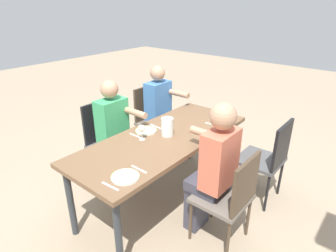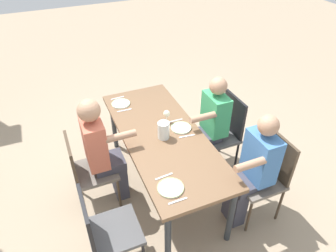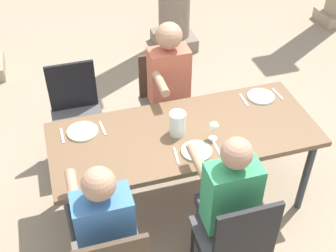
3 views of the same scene
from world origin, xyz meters
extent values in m
plane|color=gray|center=(0.00, 0.00, 0.00)|extent=(16.00, 16.00, 0.00)
cube|color=brown|center=(0.00, 0.00, 0.76)|extent=(1.99, 0.81, 0.04)
cylinder|color=#2D3338|center=(-0.92, 0.32, 0.37)|extent=(0.06, 0.06, 0.73)
cylinder|color=#2D3338|center=(0.92, 0.32, 0.37)|extent=(0.06, 0.06, 0.73)
cylinder|color=#2D3338|center=(-0.92, -0.32, 0.37)|extent=(0.06, 0.06, 0.73)
cylinder|color=#2D3338|center=(0.92, -0.32, 0.37)|extent=(0.06, 0.06, 0.73)
cube|color=#4F4F50|center=(-0.72, 0.74, 0.46)|extent=(0.44, 0.44, 0.04)
cube|color=black|center=(-0.72, 0.94, 0.70)|extent=(0.42, 0.03, 0.47)
cylinder|color=black|center=(-0.91, 0.55, 0.22)|extent=(0.03, 0.03, 0.44)
cylinder|color=black|center=(-0.53, 0.55, 0.22)|extent=(0.03, 0.03, 0.44)
cylinder|color=black|center=(-0.91, 0.93, 0.22)|extent=(0.03, 0.03, 0.44)
cylinder|color=black|center=(-0.53, 0.93, 0.22)|extent=(0.03, 0.03, 0.44)
cube|color=#6A6158|center=(0.09, 0.74, 0.44)|extent=(0.44, 0.44, 0.04)
cube|color=#473828|center=(0.09, 0.94, 0.67)|extent=(0.42, 0.03, 0.46)
cylinder|color=#473828|center=(-0.10, 0.55, 0.21)|extent=(0.03, 0.03, 0.42)
cylinder|color=#473828|center=(0.28, 0.55, 0.21)|extent=(0.03, 0.03, 0.42)
cylinder|color=#473828|center=(-0.10, 0.93, 0.21)|extent=(0.03, 0.03, 0.42)
cylinder|color=#473828|center=(0.28, 0.93, 0.21)|extent=(0.03, 0.03, 0.42)
cube|color=#4F4F50|center=(0.09, -0.74, 0.46)|extent=(0.44, 0.44, 0.04)
cube|color=black|center=(0.09, -0.94, 0.71)|extent=(0.42, 0.03, 0.50)
cylinder|color=black|center=(0.28, -0.55, 0.22)|extent=(0.03, 0.03, 0.44)
cylinder|color=black|center=(-0.10, -0.55, 0.22)|extent=(0.03, 0.03, 0.44)
cube|color=#3F3F4C|center=(0.09, -0.48, 0.23)|extent=(0.24, 0.14, 0.46)
cube|color=#3F3F4C|center=(0.09, -0.57, 0.51)|extent=(0.28, 0.32, 0.10)
cube|color=#389E60|center=(0.09, -0.68, 0.80)|extent=(0.34, 0.20, 0.49)
sphere|color=tan|center=(0.09, -0.68, 1.16)|extent=(0.20, 0.20, 0.20)
cylinder|color=tan|center=(-0.05, -0.44, 0.91)|extent=(0.07, 0.30, 0.07)
cube|color=#3F3F4C|center=(-0.72, -0.60, 0.51)|extent=(0.28, 0.32, 0.10)
cube|color=#3F72B2|center=(-0.72, -0.71, 0.81)|extent=(0.34, 0.20, 0.51)
sphere|color=tan|center=(-0.72, -0.71, 1.18)|extent=(0.19, 0.19, 0.19)
cylinder|color=tan|center=(-0.86, -0.47, 0.92)|extent=(0.07, 0.30, 0.07)
cube|color=#3F3F4C|center=(0.09, 0.49, 0.23)|extent=(0.24, 0.14, 0.46)
cube|color=#3F3F4C|center=(0.09, 0.58, 0.51)|extent=(0.28, 0.32, 0.10)
cube|color=#CC664C|center=(0.09, 0.69, 0.82)|extent=(0.34, 0.20, 0.52)
sphere|color=tan|center=(0.09, 0.69, 1.20)|extent=(0.22, 0.22, 0.22)
cylinder|color=tan|center=(-0.05, 0.45, 0.93)|extent=(0.07, 0.30, 0.07)
cube|color=gray|center=(0.70, 2.54, 0.08)|extent=(0.51, 0.51, 0.16)
cube|color=tan|center=(3.07, 2.54, 0.08)|extent=(0.43, 0.43, 0.16)
cylinder|color=silver|center=(-0.72, 0.22, 0.78)|extent=(0.23, 0.23, 0.01)
torus|color=#A0BE77|center=(-0.72, 0.22, 0.79)|extent=(0.23, 0.23, 0.01)
cube|color=silver|center=(-0.87, 0.22, 0.78)|extent=(0.02, 0.17, 0.01)
cube|color=silver|center=(-0.57, 0.22, 0.78)|extent=(0.03, 0.17, 0.01)
cylinder|color=white|center=(0.02, -0.22, 0.78)|extent=(0.22, 0.22, 0.01)
torus|color=#A4C786|center=(0.02, -0.22, 0.79)|extent=(0.22, 0.22, 0.01)
cylinder|color=white|center=(0.18, -0.12, 0.78)|extent=(0.06, 0.06, 0.00)
cylinder|color=white|center=(0.18, -0.12, 0.82)|extent=(0.01, 0.01, 0.08)
sphere|color=#F2EFCC|center=(0.18, -0.12, 0.90)|extent=(0.07, 0.07, 0.07)
cube|color=silver|center=(-0.13, -0.22, 0.78)|extent=(0.03, 0.17, 0.01)
cube|color=silver|center=(0.17, -0.22, 0.78)|extent=(0.02, 0.17, 0.01)
cylinder|color=white|center=(0.74, 0.24, 0.78)|extent=(0.22, 0.22, 0.01)
torus|color=#A9CD91|center=(0.74, 0.24, 0.79)|extent=(0.22, 0.22, 0.01)
cube|color=silver|center=(0.59, 0.24, 0.78)|extent=(0.02, 0.17, 0.01)
cube|color=silver|center=(0.89, 0.24, 0.78)|extent=(0.03, 0.17, 0.01)
cylinder|color=white|center=(-0.05, 0.01, 0.87)|extent=(0.12, 0.12, 0.19)
cylinder|color=#EFEAC6|center=(-0.05, 0.01, 0.84)|extent=(0.11, 0.11, 0.12)
camera|label=1|loc=(1.96, 1.68, 2.04)|focal=30.62mm
camera|label=2|loc=(-2.39, 0.94, 2.80)|focal=33.23mm
camera|label=3|loc=(-0.83, -2.38, 2.95)|focal=47.97mm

